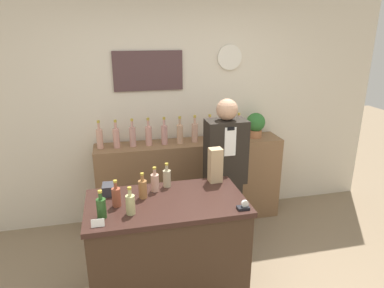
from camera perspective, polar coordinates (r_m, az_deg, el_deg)
The scene contains 25 objects.
back_wall at distance 4.01m, azimuth -3.53°, elevation 6.15°, with size 5.20×0.09×2.70m.
back_shelf at distance 4.09m, azimuth -0.26°, elevation -6.29°, with size 2.15×0.37×1.00m.
display_counter at distance 3.00m, azimuth -4.09°, elevation -17.22°, with size 1.26×0.69×0.92m.
shopkeeper at distance 3.51m, azimuth 5.50°, elevation -5.36°, with size 0.40×0.25×1.59m.
potted_plant at distance 4.11m, azimuth 10.56°, elevation 3.28°, with size 0.22×0.22×0.29m.
paper_bag at distance 3.02m, azimuth 3.91°, elevation -3.54°, with size 0.12×0.10×0.31m.
tape_dispenser at distance 2.64m, azimuth 8.61°, elevation -10.25°, with size 0.09×0.06×0.07m.
price_card_left at distance 2.49m, azimuth -15.43°, elevation -12.59°, with size 0.09×0.02×0.06m.
gift_box at distance 2.91m, azimuth -13.58°, elevation -7.33°, with size 0.12×0.14×0.09m.
counter_bottle_0 at distance 2.56m, azimuth -14.87°, elevation -10.19°, with size 0.07×0.07×0.21m.
counter_bottle_1 at distance 2.70m, azimuth -12.51°, elevation -8.52°, with size 0.07×0.07×0.21m.
counter_bottle_2 at distance 2.57m, azimuth -10.23°, elevation -9.79°, with size 0.07×0.07×0.21m.
counter_bottle_3 at distance 2.78m, azimuth -8.22°, elevation -7.35°, with size 0.07×0.07×0.21m.
counter_bottle_4 at distance 2.88m, azimuth -6.20°, elevation -6.32°, with size 0.07×0.07×0.21m.
counter_bottle_5 at distance 2.95m, azimuth -4.20°, elevation -5.63°, with size 0.07×0.07×0.21m.
shelf_bottle_0 at distance 3.79m, azimuth -15.14°, elevation 0.97°, with size 0.07×0.07×0.31m.
shelf_bottle_1 at distance 3.77m, azimuth -12.50°, elevation 1.08°, with size 0.07×0.07×0.31m.
shelf_bottle_2 at distance 3.78m, azimuth -9.87°, elevation 1.32°, with size 0.07×0.07×0.31m.
shelf_bottle_3 at distance 3.79m, azimuth -7.24°, elevation 1.50°, with size 0.07×0.07×0.31m.
shelf_bottle_4 at distance 3.81m, azimuth -4.63°, elevation 1.65°, with size 0.07×0.07×0.31m.
shelf_bottle_5 at distance 3.83m, azimuth -2.03°, elevation 1.80°, with size 0.07×0.07×0.31m.
shelf_bottle_6 at distance 3.88m, azimuth 0.46°, elevation 2.02°, with size 0.07×0.07×0.31m.
shelf_bottle_7 at distance 3.92m, azimuth 2.94°, elevation 2.18°, with size 0.07×0.07×0.31m.
shelf_bottle_8 at distance 3.96m, azimuth 5.38°, elevation 2.32°, with size 0.07×0.07×0.31m.
shelf_bottle_9 at distance 4.02m, azimuth 7.73°, elevation 2.47°, with size 0.07×0.07×0.31m.
Camera 1 is at (-0.65, -1.86, 2.21)m, focal length 32.00 mm.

